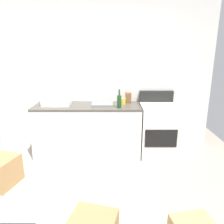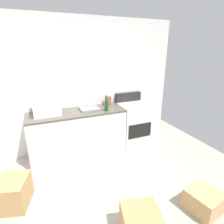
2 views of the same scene
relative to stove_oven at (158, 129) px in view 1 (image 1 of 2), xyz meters
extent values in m
plane|color=#9E9384|center=(-1.52, -1.21, -0.47)|extent=(6.00, 6.00, 0.00)
cube|color=silver|center=(-1.52, 0.34, 0.83)|extent=(5.00, 0.10, 2.60)
cube|color=silver|center=(-1.22, -0.01, -0.04)|extent=(1.80, 0.60, 0.86)
cube|color=#4C473F|center=(-1.22, -0.01, 0.41)|extent=(1.80, 0.60, 0.04)
cube|color=silver|center=(0.00, -0.01, -0.02)|extent=(0.60, 0.60, 0.90)
cube|color=black|center=(0.00, -0.31, -0.05)|extent=(0.52, 0.02, 0.30)
cube|color=black|center=(0.00, 0.25, 0.53)|extent=(0.60, 0.08, 0.20)
cube|color=white|center=(-1.73, 0.03, 0.57)|extent=(0.46, 0.34, 0.27)
cube|color=slate|center=(-0.96, 0.03, 0.45)|extent=(0.36, 0.32, 0.03)
cylinder|color=#193F1E|center=(-0.68, -0.17, 0.53)|extent=(0.07, 0.07, 0.20)
cylinder|color=#193F1E|center=(-0.68, -0.17, 0.68)|extent=(0.03, 0.03, 0.10)
cylinder|color=gold|center=(-0.60, 0.07, 0.48)|extent=(0.08, 0.08, 0.10)
cube|color=brown|center=(-0.51, 0.18, 0.52)|extent=(0.10, 0.10, 0.18)
cube|color=#A37A4C|center=(-2.32, -0.94, -0.27)|extent=(0.48, 0.53, 0.39)
camera|label=1|loc=(-0.80, -3.59, 1.34)|focal=34.92mm
camera|label=2|loc=(-1.85, -3.25, 1.55)|focal=29.24mm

